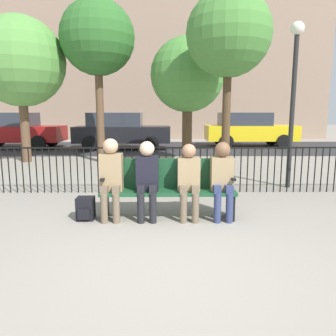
{
  "coord_description": "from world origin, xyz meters",
  "views": [
    {
      "loc": [
        -0.06,
        -3.21,
        1.65
      ],
      "look_at": [
        0.0,
        1.73,
        0.8
      ],
      "focal_mm": 35.0,
      "sensor_mm": 36.0,
      "label": 1
    }
  ],
  "objects_px": {
    "park_bench": "(168,186)",
    "tree_2": "(188,76)",
    "tree_1": "(229,35)",
    "parked_car_0": "(14,130)",
    "parked_car_2": "(121,130)",
    "seated_person_3": "(222,176)",
    "parked_car_1": "(249,129)",
    "tree_0": "(20,62)",
    "tree_3": "(97,39)",
    "seated_person_1": "(147,176)",
    "backpack": "(86,209)",
    "seated_person_0": "(111,174)",
    "seated_person_2": "(189,177)",
    "lamp_post": "(294,80)"
  },
  "relations": [
    {
      "from": "tree_1",
      "to": "parked_car_2",
      "type": "relative_size",
      "value": 1.08
    },
    {
      "from": "park_bench",
      "to": "tree_0",
      "type": "relative_size",
      "value": 0.45
    },
    {
      "from": "seated_person_2",
      "to": "parked_car_1",
      "type": "distance_m",
      "value": 11.29
    },
    {
      "from": "tree_0",
      "to": "lamp_post",
      "type": "height_order",
      "value": "tree_0"
    },
    {
      "from": "tree_0",
      "to": "parked_car_1",
      "type": "height_order",
      "value": "tree_0"
    },
    {
      "from": "park_bench",
      "to": "tree_2",
      "type": "relative_size",
      "value": 0.53
    },
    {
      "from": "seated_person_1",
      "to": "tree_1",
      "type": "xyz_separation_m",
      "value": [
        1.81,
        3.37,
        2.79
      ]
    },
    {
      "from": "seated_person_0",
      "to": "backpack",
      "type": "bearing_deg",
      "value": -177.62
    },
    {
      "from": "park_bench",
      "to": "seated_person_3",
      "type": "bearing_deg",
      "value": -8.99
    },
    {
      "from": "backpack",
      "to": "parked_car_1",
      "type": "relative_size",
      "value": 0.08
    },
    {
      "from": "lamp_post",
      "to": "parked_car_2",
      "type": "distance_m",
      "value": 9.05
    },
    {
      "from": "parked_car_1",
      "to": "backpack",
      "type": "bearing_deg",
      "value": -116.04
    },
    {
      "from": "tree_0",
      "to": "lamp_post",
      "type": "bearing_deg",
      "value": -27.59
    },
    {
      "from": "seated_person_2",
      "to": "tree_2",
      "type": "height_order",
      "value": "tree_2"
    },
    {
      "from": "lamp_post",
      "to": "park_bench",
      "type": "bearing_deg",
      "value": -142.72
    },
    {
      "from": "seated_person_0",
      "to": "lamp_post",
      "type": "distance_m",
      "value": 4.47
    },
    {
      "from": "seated_person_1",
      "to": "backpack",
      "type": "height_order",
      "value": "seated_person_1"
    },
    {
      "from": "tree_0",
      "to": "parked_car_0",
      "type": "relative_size",
      "value": 1.11
    },
    {
      "from": "tree_1",
      "to": "parked_car_0",
      "type": "height_order",
      "value": "tree_1"
    },
    {
      "from": "seated_person_3",
      "to": "tree_3",
      "type": "relative_size",
      "value": 0.23
    },
    {
      "from": "seated_person_3",
      "to": "tree_0",
      "type": "bearing_deg",
      "value": 132.38
    },
    {
      "from": "seated_person_3",
      "to": "tree_0",
      "type": "height_order",
      "value": "tree_0"
    },
    {
      "from": "seated_person_0",
      "to": "seated_person_3",
      "type": "height_order",
      "value": "seated_person_0"
    },
    {
      "from": "backpack",
      "to": "parked_car_1",
      "type": "height_order",
      "value": "parked_car_1"
    },
    {
      "from": "park_bench",
      "to": "parked_car_1",
      "type": "xyz_separation_m",
      "value": [
        3.95,
        10.56,
        0.34
      ]
    },
    {
      "from": "seated_person_0",
      "to": "tree_2",
      "type": "relative_size",
      "value": 0.32
    },
    {
      "from": "tree_3",
      "to": "tree_2",
      "type": "bearing_deg",
      "value": -6.5
    },
    {
      "from": "park_bench",
      "to": "parked_car_2",
      "type": "xyz_separation_m",
      "value": [
        -2.0,
        9.65,
        0.34
      ]
    },
    {
      "from": "park_bench",
      "to": "tree_2",
      "type": "bearing_deg",
      "value": 83.04
    },
    {
      "from": "tree_0",
      "to": "tree_2",
      "type": "relative_size",
      "value": 1.17
    },
    {
      "from": "tree_3",
      "to": "parked_car_2",
      "type": "bearing_deg",
      "value": 87.48
    },
    {
      "from": "tree_2",
      "to": "park_bench",
      "type": "bearing_deg",
      "value": -96.96
    },
    {
      "from": "seated_person_0",
      "to": "seated_person_2",
      "type": "relative_size",
      "value": 1.07
    },
    {
      "from": "lamp_post",
      "to": "parked_car_0",
      "type": "relative_size",
      "value": 0.83
    },
    {
      "from": "backpack",
      "to": "parked_car_1",
      "type": "xyz_separation_m",
      "value": [
        5.23,
        10.7,
        0.67
      ]
    },
    {
      "from": "seated_person_0",
      "to": "seated_person_1",
      "type": "height_order",
      "value": "seated_person_0"
    },
    {
      "from": "seated_person_0",
      "to": "seated_person_1",
      "type": "distance_m",
      "value": 0.55
    },
    {
      "from": "seated_person_0",
      "to": "parked_car_0",
      "type": "xyz_separation_m",
      "value": [
        -6.04,
        10.18,
        0.13
      ]
    },
    {
      "from": "seated_person_3",
      "to": "parked_car_1",
      "type": "bearing_deg",
      "value": 73.71
    },
    {
      "from": "park_bench",
      "to": "lamp_post",
      "type": "bearing_deg",
      "value": 37.28
    },
    {
      "from": "seated_person_2",
      "to": "lamp_post",
      "type": "relative_size",
      "value": 0.34
    },
    {
      "from": "park_bench",
      "to": "seated_person_0",
      "type": "distance_m",
      "value": 0.9
    },
    {
      "from": "parked_car_2",
      "to": "parked_car_0",
      "type": "bearing_deg",
      "value": 175.33
    },
    {
      "from": "park_bench",
      "to": "tree_1",
      "type": "height_order",
      "value": "tree_1"
    },
    {
      "from": "seated_person_3",
      "to": "tree_2",
      "type": "bearing_deg",
      "value": 91.54
    },
    {
      "from": "seated_person_2",
      "to": "backpack",
      "type": "distance_m",
      "value": 1.67
    },
    {
      "from": "tree_0",
      "to": "tree_3",
      "type": "relative_size",
      "value": 0.9
    },
    {
      "from": "seated_person_2",
      "to": "tree_1",
      "type": "distance_m",
      "value": 4.55
    },
    {
      "from": "park_bench",
      "to": "lamp_post",
      "type": "relative_size",
      "value": 0.6
    },
    {
      "from": "tree_3",
      "to": "parked_car_0",
      "type": "xyz_separation_m",
      "value": [
        -4.75,
        4.18,
        -3.09
      ]
    }
  ]
}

